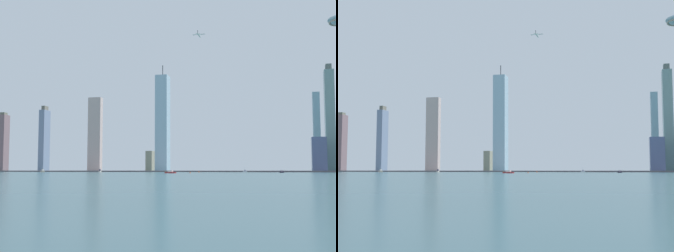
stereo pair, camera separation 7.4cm
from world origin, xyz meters
The scene contains 19 objects.
ground_plane centered at (0.00, 0.00, 0.00)m, with size 6000.00×6000.00×0.00m, color #2C4C53.
waterfront_pier centered at (0.00, 408.73, 1.12)m, with size 939.57×46.87×2.25m, color slate.
skyscraper_1 centered at (-17.10, 458.13, 89.62)m, with size 22.42×27.59×199.25m.
skyscraper_2 centered at (259.02, 501.05, 71.73)m, with size 12.46×20.17×143.47m.
skyscraper_4 centered at (-360.84, 471.41, 59.10)m, with size 16.74×20.82×121.53m.
skyscraper_5 centered at (-58.17, 518.71, 20.39)m, with size 12.83×26.65×40.78m.
skyscraper_7 centered at (-273.22, 482.70, 64.03)m, with size 12.16×26.10×133.54m.
skyscraper_8 centered at (-141.16, 433.28, 69.38)m, with size 24.78×12.64×138.75m.
skyscraper_9 centered at (258.15, 436.90, 28.97)m, with size 23.83×25.68×57.93m.
skyscraper_10 centered at (280.06, 474.15, 90.90)m, with size 16.30×26.17×188.37m.
boat_0 centered at (77.03, 135.98, 1.16)m, with size 14.06×8.30×3.23m.
boat_1 centered at (-73.79, 294.76, 1.69)m, with size 2.46×6.62×8.68m.
boat_2 centered at (143.57, 340.28, 1.35)m, with size 6.58×3.66×8.25m.
boat_3 centered at (-147.76, 252.25, 1.65)m, with size 10.59×10.77×10.00m.
boat_4 centered at (198.76, 264.02, 1.22)m, with size 6.03×16.62×3.34m.
channel_buoy_0 centered at (81.06, 292.95, 1.42)m, with size 1.93×1.93×2.85m, color #E54C19.
channel_buoy_1 centered at (92.29, 173.50, 0.85)m, with size 1.74×1.74×1.70m, color #E54C19.
channel_buoy_2 centered at (53.33, 205.67, 1.02)m, with size 1.18×1.18×2.05m, color yellow.
airplane centered at (55.18, 441.94, 248.33)m, with size 22.50×24.58×7.52m.
Camera 2 is at (206.30, -388.70, 4.37)m, focal length 50.63 mm.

